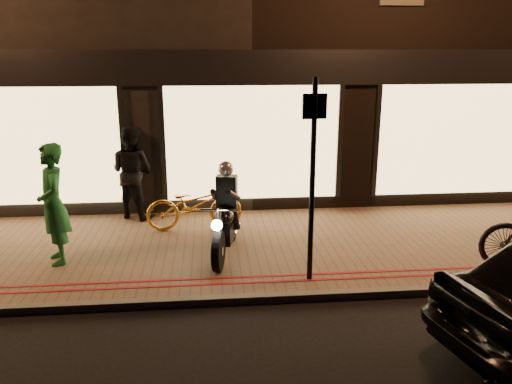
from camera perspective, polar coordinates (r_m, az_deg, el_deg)
ground at (r=7.26m, az=2.46°, el=-12.60°), size 90.00×90.00×0.00m
sidewalk at (r=9.04m, az=0.72°, el=-6.30°), size 50.00×4.00×0.12m
kerb_stone at (r=7.28m, az=2.41°, el=-12.00°), size 50.00×0.14×0.12m
red_kerb_lines at (r=7.69m, az=1.90°, el=-9.87°), size 50.00×0.26×0.01m
building_row at (r=15.38m, az=-2.18°, el=18.63°), size 48.00×10.11×8.50m
motorcycle at (r=8.41m, az=-3.50°, el=-3.13°), size 0.71×1.92×1.59m
sign_post at (r=7.19m, az=6.49°, el=2.36°), size 0.35×0.09×3.00m
bicycle_gold at (r=9.69m, az=-7.06°, el=-1.49°), size 1.89×0.81×0.97m
person_green at (r=8.59m, az=-22.17°, el=-1.31°), size 0.72×0.84×1.97m
person_dark at (r=10.52m, az=-13.95°, el=2.23°), size 1.17×1.10×1.92m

